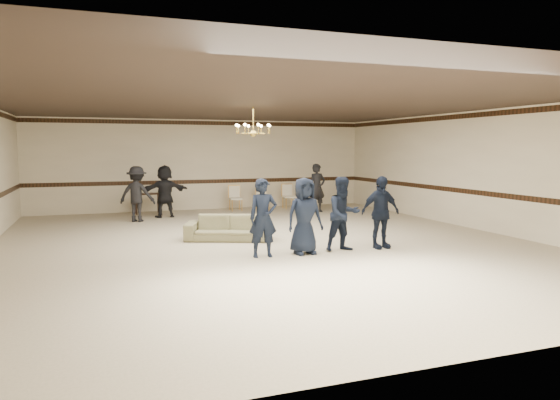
{
  "coord_description": "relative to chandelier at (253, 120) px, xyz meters",
  "views": [
    {
      "loc": [
        -3.65,
        -11.12,
        2.2
      ],
      "look_at": [
        0.16,
        -0.5,
        1.05
      ],
      "focal_mm": 32.75,
      "sensor_mm": 36.0,
      "label": 1
    }
  ],
  "objects": [
    {
      "name": "adult_right",
      "position": [
        3.45,
        3.87,
        -2.04
      ],
      "size": [
        0.65,
        0.46,
        1.66
      ],
      "primitive_type": "imported",
      "rotation": [
        0.0,
        0.0,
        0.11
      ],
      "color": "black",
      "rests_on": "floor"
    },
    {
      "name": "room",
      "position": [
        0.0,
        -1.0,
        -1.28
      ],
      "size": [
        12.01,
        14.01,
        3.21
      ],
      "color": "#C3B296",
      "rests_on": "ground"
    },
    {
      "name": "crown_molding",
      "position": [
        0.0,
        5.99,
        0.21
      ],
      "size": [
        12.0,
        0.02,
        0.14
      ],
      "primitive_type": "cube",
      "color": "black",
      "rests_on": "wall_back"
    },
    {
      "name": "banquet_chair_mid",
      "position": [
        1.9,
        5.17,
        -2.44
      ],
      "size": [
        0.44,
        0.44,
        0.87
      ],
      "primitive_type": null,
      "rotation": [
        0.0,
        0.0,
        -0.04
      ],
      "color": "beige",
      "rests_on": "floor"
    },
    {
      "name": "boy_b",
      "position": [
        0.37,
        -2.43,
        -2.08
      ],
      "size": [
        0.8,
        0.54,
        1.59
      ],
      "primitive_type": "imported",
      "rotation": [
        0.0,
        0.0,
        0.05
      ],
      "color": "black",
      "rests_on": "floor"
    },
    {
      "name": "chandelier",
      "position": [
        0.0,
        0.0,
        0.0
      ],
      "size": [
        0.94,
        0.94,
        0.89
      ],
      "primitive_type": null,
      "color": "gold",
      "rests_on": "ceiling"
    },
    {
      "name": "settee",
      "position": [
        -0.72,
        -0.34,
        -2.58
      ],
      "size": [
        2.19,
        1.5,
        0.6
      ],
      "primitive_type": "imported",
      "rotation": [
        0.0,
        0.0,
        -0.38
      ],
      "color": "#807B55",
      "rests_on": "floor"
    },
    {
      "name": "adult_left",
      "position": [
        -2.55,
        3.57,
        -2.04
      ],
      "size": [
        1.23,
        1.02,
        1.66
      ],
      "primitive_type": "imported",
      "rotation": [
        0.0,
        0.0,
        2.7
      ],
      "color": "black",
      "rests_on": "floor"
    },
    {
      "name": "boy_d",
      "position": [
        2.17,
        -2.43,
        -2.08
      ],
      "size": [
        0.94,
        0.42,
        1.59
      ],
      "primitive_type": "imported",
      "rotation": [
        0.0,
        0.0,
        0.03
      ],
      "color": "black",
      "rests_on": "floor"
    },
    {
      "name": "console_table",
      "position": [
        -2.1,
        5.37,
        -2.53
      ],
      "size": [
        0.85,
        0.39,
        0.7
      ],
      "primitive_type": "cube",
      "rotation": [
        0.0,
        0.0,
        0.05
      ],
      "color": "black",
      "rests_on": "floor"
    },
    {
      "name": "adult_mid",
      "position": [
        -1.65,
        4.27,
        -2.04
      ],
      "size": [
        1.58,
        0.65,
        1.66
      ],
      "primitive_type": "imported",
      "rotation": [
        0.0,
        0.0,
        3.25
      ],
      "color": "black",
      "rests_on": "floor"
    },
    {
      "name": "chair_rail",
      "position": [
        0.0,
        5.99,
        -1.88
      ],
      "size": [
        12.0,
        0.02,
        0.14
      ],
      "primitive_type": "cube",
      "color": "black",
      "rests_on": "wall_back"
    },
    {
      "name": "banquet_chair_left",
      "position": [
        0.9,
        5.17,
        -2.44
      ],
      "size": [
        0.45,
        0.45,
        0.87
      ],
      "primitive_type": null,
      "rotation": [
        0.0,
        0.0,
        -0.06
      ],
      "color": "beige",
      "rests_on": "floor"
    },
    {
      "name": "boy_c",
      "position": [
        1.27,
        -2.43,
        -2.08
      ],
      "size": [
        0.8,
        0.64,
        1.59
      ],
      "primitive_type": "imported",
      "rotation": [
        0.0,
        0.0,
        0.05
      ],
      "color": "black",
      "rests_on": "floor"
    },
    {
      "name": "banquet_chair_right",
      "position": [
        2.9,
        5.17,
        -2.44
      ],
      "size": [
        0.45,
        0.45,
        0.87
      ],
      "primitive_type": null,
      "rotation": [
        0.0,
        0.0,
        -0.06
      ],
      "color": "beige",
      "rests_on": "floor"
    },
    {
      "name": "boy_a",
      "position": [
        -0.53,
        -2.43,
        -2.08
      ],
      "size": [
        0.6,
        0.41,
        1.59
      ],
      "primitive_type": "imported",
      "rotation": [
        0.0,
        0.0,
        -0.05
      ],
      "color": "black",
      "rests_on": "floor"
    }
  ]
}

